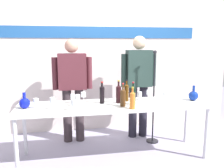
{
  "coord_description": "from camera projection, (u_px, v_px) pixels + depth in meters",
  "views": [
    {
      "loc": [
        -0.59,
        -3.1,
        1.62
      ],
      "look_at": [
        0.0,
        0.15,
        1.03
      ],
      "focal_mm": 37.72,
      "sensor_mm": 36.0,
      "label": 1
    }
  ],
  "objects": [
    {
      "name": "wine_bottle_5",
      "position": [
        119.0,
        93.0,
        3.31
      ],
      "size": [
        0.07,
        0.07,
        0.32
      ],
      "color": "black",
      "rests_on": "display_table"
    },
    {
      "name": "presenter_left",
      "position": [
        73.0,
        84.0,
        3.77
      ],
      "size": [
        0.63,
        0.22,
        1.68
      ],
      "color": "#34292D",
      "rests_on": "ground"
    },
    {
      "name": "wine_glass_left_4",
      "position": [
        36.0,
        101.0,
        3.03
      ],
      "size": [
        0.06,
        0.06,
        0.13
      ],
      "color": "white",
      "rests_on": "display_table"
    },
    {
      "name": "ground_plane",
      "position": [
        114.0,
        156.0,
        3.39
      ],
      "size": [
        10.0,
        10.0,
        0.0
      ],
      "primitive_type": "plane",
      "color": "#A099AF"
    },
    {
      "name": "wine_glass_left_0",
      "position": [
        83.0,
        95.0,
        3.34
      ],
      "size": [
        0.07,
        0.07,
        0.15
      ],
      "color": "white",
      "rests_on": "display_table"
    },
    {
      "name": "wine_glass_right_0",
      "position": [
        149.0,
        93.0,
        3.47
      ],
      "size": [
        0.06,
        0.06,
        0.15
      ],
      "color": "white",
      "rests_on": "display_table"
    },
    {
      "name": "wine_glass_left_2",
      "position": [
        73.0,
        103.0,
        2.92
      ],
      "size": [
        0.06,
        0.06,
        0.15
      ],
      "color": "white",
      "rests_on": "display_table"
    },
    {
      "name": "wine_glass_right_2",
      "position": [
        165.0,
        95.0,
        3.38
      ],
      "size": [
        0.07,
        0.07,
        0.14
      ],
      "color": "white",
      "rests_on": "display_table"
    },
    {
      "name": "decanter_blue_left",
      "position": [
        25.0,
        103.0,
        3.04
      ],
      "size": [
        0.14,
        0.14,
        0.21
      ],
      "color": "#0D18BE",
      "rests_on": "display_table"
    },
    {
      "name": "wine_glass_left_3",
      "position": [
        78.0,
        98.0,
        3.13
      ],
      "size": [
        0.06,
        0.06,
        0.16
      ],
      "color": "white",
      "rests_on": "display_table"
    },
    {
      "name": "wine_bottle_2",
      "position": [
        102.0,
        94.0,
        3.28
      ],
      "size": [
        0.07,
        0.07,
        0.31
      ],
      "color": "black",
      "rests_on": "display_table"
    },
    {
      "name": "back_wall",
      "position": [
        102.0,
        49.0,
        4.3
      ],
      "size": [
        4.98,
        0.11,
        3.0
      ],
      "color": "silver",
      "rests_on": "ground"
    },
    {
      "name": "microphone_stand",
      "position": [
        153.0,
        112.0,
        3.81
      ],
      "size": [
        0.2,
        0.2,
        1.5
      ],
      "color": "black",
      "rests_on": "ground"
    },
    {
      "name": "wine_bottle_0",
      "position": [
        133.0,
        95.0,
        3.22
      ],
      "size": [
        0.07,
        0.07,
        0.32
      ],
      "color": "black",
      "rests_on": "display_table"
    },
    {
      "name": "wine_glass_right_1",
      "position": [
        140.0,
        94.0,
        3.46
      ],
      "size": [
        0.07,
        0.07,
        0.13
      ],
      "color": "white",
      "rests_on": "display_table"
    },
    {
      "name": "wine_bottle_3",
      "position": [
        126.0,
        92.0,
        3.41
      ],
      "size": [
        0.07,
        0.07,
        0.31
      ],
      "color": "#4D2D0B",
      "rests_on": "display_table"
    },
    {
      "name": "wine_glass_left_5",
      "position": [
        52.0,
        101.0,
        2.99
      ],
      "size": [
        0.06,
        0.06,
        0.16
      ],
      "color": "white",
      "rests_on": "display_table"
    },
    {
      "name": "wine_bottle_1",
      "position": [
        132.0,
        99.0,
        3.01
      ],
      "size": [
        0.07,
        0.07,
        0.29
      ],
      "color": "orange",
      "rests_on": "display_table"
    },
    {
      "name": "decanter_blue_right",
      "position": [
        193.0,
        95.0,
        3.46
      ],
      "size": [
        0.14,
        0.14,
        0.22
      ],
      "color": "navy",
      "rests_on": "display_table"
    },
    {
      "name": "wine_bottle_4",
      "position": [
        123.0,
        97.0,
        3.13
      ],
      "size": [
        0.07,
        0.07,
        0.31
      ],
      "color": "#462912",
      "rests_on": "display_table"
    },
    {
      "name": "display_table",
      "position": [
        114.0,
        108.0,
        3.27
      ],
      "size": [
        2.63,
        0.68,
        0.78
      ],
      "color": "silver",
      "rests_on": "ground"
    },
    {
      "name": "wine_glass_left_1",
      "position": [
        73.0,
        97.0,
        3.29
      ],
      "size": [
        0.06,
        0.06,
        0.13
      ],
      "color": "white",
      "rests_on": "display_table"
    },
    {
      "name": "presenter_right",
      "position": [
        139.0,
        80.0,
        3.96
      ],
      "size": [
        0.6,
        0.22,
        1.73
      ],
      "color": "black",
      "rests_on": "ground"
    }
  ]
}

